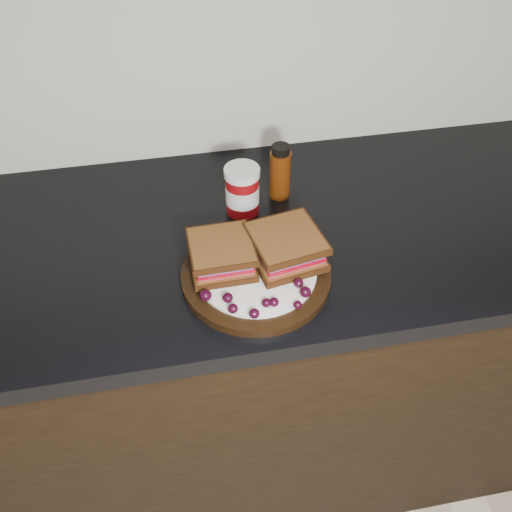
{
  "coord_description": "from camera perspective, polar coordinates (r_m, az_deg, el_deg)",
  "views": [
    {
      "loc": [
        -0.01,
        0.84,
        1.68
      ],
      "look_at": [
        0.12,
        1.57,
        0.96
      ],
      "focal_mm": 40.0,
      "sensor_mm": 36.0,
      "label": 1
    }
  ],
  "objects": [
    {
      "name": "base_cabinets",
      "position": [
        1.52,
        -5.53,
        -11.53
      ],
      "size": [
        3.96,
        0.58,
        0.86
      ],
      "primitive_type": "cube",
      "color": "black",
      "rests_on": "ground_plane"
    },
    {
      "name": "countertop",
      "position": [
        1.17,
        -7.01,
        0.89
      ],
      "size": [
        3.98,
        0.6,
        0.04
      ],
      "primitive_type": "cube",
      "color": "black",
      "rests_on": "base_cabinets"
    },
    {
      "name": "plate",
      "position": [
        1.07,
        0.0,
        -1.95
      ],
      "size": [
        0.28,
        0.28,
        0.02
      ],
      "primitive_type": "cylinder",
      "color": "black",
      "rests_on": "countertop"
    },
    {
      "name": "sandwich_left",
      "position": [
        1.05,
        -3.45,
        0.13
      ],
      "size": [
        0.12,
        0.12,
        0.05
      ],
      "primitive_type": null,
      "rotation": [
        0.0,
        0.0,
        0.02
      ],
      "color": "brown",
      "rests_on": "plate"
    },
    {
      "name": "sandwich_right",
      "position": [
        1.06,
        3.01,
        0.91
      ],
      "size": [
        0.15,
        0.15,
        0.06
      ],
      "primitive_type": null,
      "rotation": [
        0.0,
        0.0,
        0.18
      ],
      "color": "brown",
      "rests_on": "plate"
    },
    {
      "name": "grape_0",
      "position": [
        1.0,
        -5.06,
        -3.94
      ],
      "size": [
        0.02,
        0.02,
        0.02
      ],
      "primitive_type": "ellipsoid",
      "color": "black",
      "rests_on": "plate"
    },
    {
      "name": "grape_1",
      "position": [
        1.0,
        -2.85,
        -4.2
      ],
      "size": [
        0.02,
        0.02,
        0.02
      ],
      "primitive_type": "ellipsoid",
      "color": "black",
      "rests_on": "plate"
    },
    {
      "name": "grape_2",
      "position": [
        0.98,
        -2.32,
        -5.27
      ],
      "size": [
        0.02,
        0.02,
        0.02
      ],
      "primitive_type": "ellipsoid",
      "color": "black",
      "rests_on": "plate"
    },
    {
      "name": "grape_3",
      "position": [
        0.98,
        -0.18,
        -5.76
      ],
      "size": [
        0.02,
        0.02,
        0.02
      ],
      "primitive_type": "ellipsoid",
      "color": "black",
      "rests_on": "plate"
    },
    {
      "name": "grape_4",
      "position": [
        0.99,
        1.04,
        -4.71
      ],
      "size": [
        0.02,
        0.02,
        0.02
      ],
      "primitive_type": "ellipsoid",
      "color": "black",
      "rests_on": "plate"
    },
    {
      "name": "grape_5",
      "position": [
        0.99,
        1.81,
        -4.64
      ],
      "size": [
        0.02,
        0.02,
        0.02
      ],
      "primitive_type": "ellipsoid",
      "color": "black",
      "rests_on": "plate"
    },
    {
      "name": "grape_6",
      "position": [
        0.99,
        4.18,
        -4.9
      ],
      "size": [
        0.02,
        0.02,
        0.01
      ],
      "primitive_type": "ellipsoid",
      "color": "black",
      "rests_on": "plate"
    },
    {
      "name": "grape_7",
      "position": [
        1.01,
        4.95,
        -3.61
      ],
      "size": [
        0.02,
        0.02,
        0.02
      ],
      "primitive_type": "ellipsoid",
      "color": "black",
      "rests_on": "plate"
    },
    {
      "name": "grape_8",
      "position": [
        1.03,
        4.28,
        -2.71
      ],
      "size": [
        0.02,
        0.02,
        0.02
      ],
      "primitive_type": "ellipsoid",
      "color": "black",
      "rests_on": "plate"
    },
    {
      "name": "grape_9",
      "position": [
        1.04,
        3.74,
        -1.55
      ],
      "size": [
        0.02,
        0.02,
        0.02
      ],
      "primitive_type": "ellipsoid",
      "color": "black",
      "rests_on": "plate"
    },
    {
      "name": "grape_10",
      "position": [
        1.07,
        4.6,
        -0.14
      ],
      "size": [
        0.02,
        0.02,
        0.02
      ],
      "primitive_type": "ellipsoid",
      "color": "black",
      "rests_on": "plate"
    },
    {
      "name": "grape_11",
      "position": [
        1.07,
        3.23,
        0.22
      ],
      "size": [
        0.02,
        0.02,
        0.02
      ],
      "primitive_type": "ellipsoid",
      "color": "black",
      "rests_on": "plate"
    },
    {
      "name": "grape_12",
      "position": [
        1.09,
        2.26,
        0.98
      ],
      "size": [
        0.02,
        0.02,
        0.02
      ],
      "primitive_type": "ellipsoid",
      "color": "black",
      "rests_on": "plate"
    },
    {
      "name": "grape_13",
      "position": [
        1.08,
        -4.4,
        0.43
      ],
      "size": [
        0.02,
        0.02,
        0.02
      ],
      "primitive_type": "ellipsoid",
      "color": "black",
      "rests_on": "plate"
    },
    {
      "name": "grape_14",
      "position": [
        1.06,
        -4.32,
        -0.89
      ],
      "size": [
        0.02,
        0.02,
        0.02
      ],
      "primitive_type": "ellipsoid",
      "color": "black",
      "rests_on": "plate"
    },
    {
      "name": "grape_15",
      "position": [
        1.04,
        -3.15,
        -1.37
      ],
      "size": [
        0.02,
        0.02,
        0.02
      ],
      "primitive_type": "ellipsoid",
      "color": "black",
      "rests_on": "plate"
    },
    {
      "name": "grape_16",
      "position": [
        1.08,
        -3.41,
        0.31
      ],
      "size": [
        0.02,
        0.02,
        0.01
      ],
      "primitive_type": "ellipsoid",
      "color": "black",
      "rests_on": "plate"
    },
    {
      "name": "grape_17",
      "position": [
        1.07,
        -3.69,
        -0.26
      ],
      "size": [
        0.02,
        0.02,
        0.02
      ],
      "primitive_type": "ellipsoid",
      "color": "black",
      "rests_on": "plate"
    },
    {
      "name": "grape_18",
      "position": [
        1.04,
        -4.62,
        -2.07
      ],
      "size": [
        0.02,
        0.02,
        0.02
      ],
      "primitive_type": "ellipsoid",
      "color": "black",
      "rests_on": "plate"
    },
    {
      "name": "condiment_jar",
      "position": [
        1.19,
        -1.38,
        6.58
      ],
      "size": [
        0.08,
        0.08,
        0.11
      ],
      "primitive_type": "cylinder",
      "rotation": [
        0.0,
        0.0,
        -0.16
      ],
      "color": "maroon",
      "rests_on": "countertop"
    },
    {
      "name": "oil_bottle",
      "position": [
        1.22,
        2.42,
        8.46
      ],
      "size": [
        0.05,
        0.05,
        0.13
      ],
      "primitive_type": "cylinder",
      "rotation": [
        0.0,
        0.0,
        0.19
      ],
      "color": "#4C2007",
      "rests_on": "countertop"
    }
  ]
}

